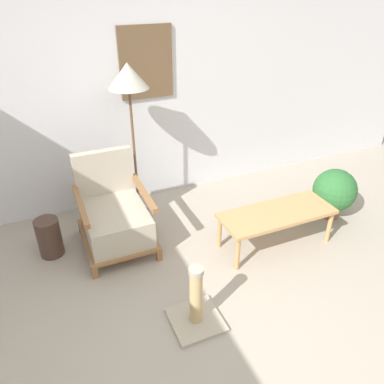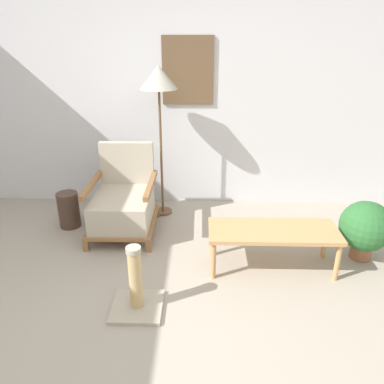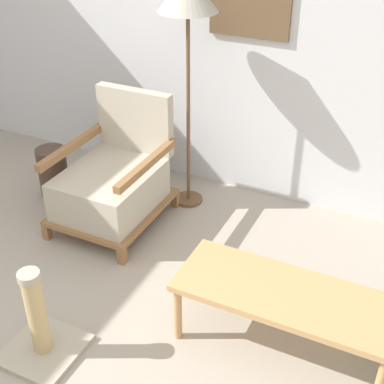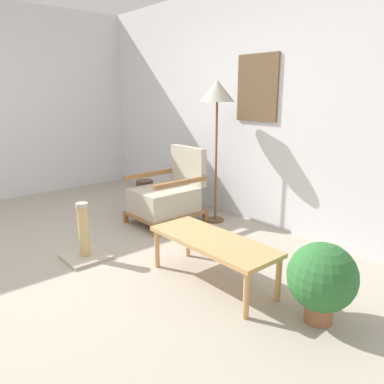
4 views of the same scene
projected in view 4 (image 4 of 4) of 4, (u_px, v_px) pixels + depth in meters
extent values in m
plane|color=#A89E8E|center=(52.00, 273.00, 3.21)|extent=(14.00, 14.00, 0.00)
cube|color=silver|center=(243.00, 106.00, 4.37)|extent=(8.00, 0.06, 2.70)
cube|color=brown|center=(257.00, 88.00, 4.12)|extent=(0.56, 0.02, 0.72)
cube|color=silver|center=(3.00, 104.00, 5.21)|extent=(0.06, 8.00, 2.70)
cube|color=olive|center=(126.00, 218.00, 4.45)|extent=(0.05, 0.05, 0.11)
cube|color=olive|center=(155.00, 232.00, 4.01)|extent=(0.05, 0.05, 0.11)
cube|color=olive|center=(174.00, 206.00, 4.91)|extent=(0.05, 0.05, 0.11)
cube|color=olive|center=(205.00, 217.00, 4.47)|extent=(0.05, 0.05, 0.11)
cube|color=olive|center=(165.00, 212.00, 4.44)|extent=(0.65, 0.79, 0.03)
cube|color=#BCB29E|center=(164.00, 200.00, 4.39)|extent=(0.57, 0.69, 0.28)
cube|color=#BCB29E|center=(188.00, 165.00, 4.53)|extent=(0.57, 0.08, 0.45)
cube|color=olive|center=(150.00, 174.00, 4.55)|extent=(0.05, 0.73, 0.05)
cube|color=olive|center=(181.00, 183.00, 4.12)|extent=(0.05, 0.73, 0.05)
cylinder|color=brown|center=(215.00, 220.00, 4.51)|extent=(0.21, 0.21, 0.03)
cylinder|color=brown|center=(216.00, 163.00, 4.33)|extent=(0.03, 0.03, 1.38)
cone|color=#B2AD9E|center=(217.00, 91.00, 4.13)|extent=(0.39, 0.39, 0.23)
cube|color=tan|center=(213.00, 241.00, 2.97)|extent=(1.11, 0.44, 0.04)
cylinder|color=tan|center=(157.00, 249.00, 3.28)|extent=(0.04, 0.04, 0.34)
cylinder|color=tan|center=(246.00, 296.00, 2.53)|extent=(0.04, 0.04, 0.34)
cylinder|color=tan|center=(188.00, 239.00, 3.51)|extent=(0.04, 0.04, 0.34)
cylinder|color=tan|center=(278.00, 279.00, 2.75)|extent=(0.04, 0.04, 0.34)
cylinder|color=#473328|center=(145.00, 195.00, 4.95)|extent=(0.22, 0.22, 0.38)
cylinder|color=#935B3D|center=(319.00, 312.00, 2.52)|extent=(0.19, 0.19, 0.13)
sphere|color=#2D6B33|center=(322.00, 277.00, 2.46)|extent=(0.46, 0.46, 0.46)
cube|color=#B2A893|center=(86.00, 257.00, 3.50)|extent=(0.38, 0.38, 0.03)
cylinder|color=tan|center=(84.00, 232.00, 3.43)|extent=(0.10, 0.10, 0.47)
cylinder|color=#B2A893|center=(82.00, 205.00, 3.37)|extent=(0.11, 0.11, 0.04)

